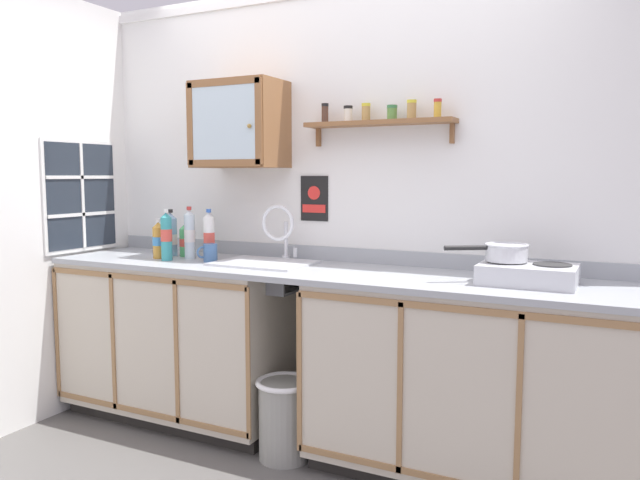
{
  "coord_description": "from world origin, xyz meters",
  "views": [
    {
      "loc": [
        1.43,
        -2.52,
        1.44
      ],
      "look_at": [
        -0.05,
        0.43,
        1.09
      ],
      "focal_mm": 34.62,
      "sensor_mm": 36.0,
      "label": 1
    }
  ],
  "objects_px": {
    "bottle_water_clear_3": "(190,235)",
    "warning_sign": "(314,199)",
    "bottle_water_blue_0": "(170,235)",
    "mug": "(210,253)",
    "bottle_detergent_teal_2": "(166,236)",
    "bottle_juice_amber_4": "(159,240)",
    "bottle_soda_green_5": "(185,240)",
    "wall_cabinet": "(239,125)",
    "sink": "(266,266)",
    "saucepan": "(505,252)",
    "bottle_opaque_white_1": "(209,236)",
    "trash_bin": "(285,417)",
    "hot_plate_stove": "(528,274)"
  },
  "relations": [
    {
      "from": "wall_cabinet",
      "to": "trash_bin",
      "type": "xyz_separation_m",
      "value": [
        0.5,
        -0.36,
        -1.51
      ]
    },
    {
      "from": "bottle_juice_amber_4",
      "to": "warning_sign",
      "type": "distance_m",
      "value": 0.94
    },
    {
      "from": "warning_sign",
      "to": "sink",
      "type": "bearing_deg",
      "value": -120.85
    },
    {
      "from": "sink",
      "to": "bottle_opaque_white_1",
      "type": "xyz_separation_m",
      "value": [
        -0.38,
        -0.01,
        0.15
      ]
    },
    {
      "from": "sink",
      "to": "saucepan",
      "type": "bearing_deg",
      "value": -0.38
    },
    {
      "from": "bottle_water_clear_3",
      "to": "bottle_juice_amber_4",
      "type": "distance_m",
      "value": 0.19
    },
    {
      "from": "bottle_soda_green_5",
      "to": "bottle_water_blue_0",
      "type": "bearing_deg",
      "value": -174.94
    },
    {
      "from": "hot_plate_stove",
      "to": "bottle_soda_green_5",
      "type": "relative_size",
      "value": 1.91
    },
    {
      "from": "bottle_juice_amber_4",
      "to": "mug",
      "type": "height_order",
      "value": "bottle_juice_amber_4"
    },
    {
      "from": "bottle_water_blue_0",
      "to": "bottle_detergent_teal_2",
      "type": "relative_size",
      "value": 0.96
    },
    {
      "from": "bottle_detergent_teal_2",
      "to": "bottle_juice_amber_4",
      "type": "relative_size",
      "value": 1.26
    },
    {
      "from": "bottle_water_clear_3",
      "to": "warning_sign",
      "type": "xyz_separation_m",
      "value": [
        0.66,
        0.29,
        0.21
      ]
    },
    {
      "from": "saucepan",
      "to": "wall_cabinet",
      "type": "height_order",
      "value": "wall_cabinet"
    },
    {
      "from": "sink",
      "to": "saucepan",
      "type": "xyz_separation_m",
      "value": [
        1.27,
        -0.01,
        0.15
      ]
    },
    {
      "from": "hot_plate_stove",
      "to": "warning_sign",
      "type": "height_order",
      "value": "warning_sign"
    },
    {
      "from": "hot_plate_stove",
      "to": "wall_cabinet",
      "type": "relative_size",
      "value": 0.82
    },
    {
      "from": "mug",
      "to": "warning_sign",
      "type": "relative_size",
      "value": 0.43
    },
    {
      "from": "bottle_detergent_teal_2",
      "to": "warning_sign",
      "type": "distance_m",
      "value": 0.87
    },
    {
      "from": "bottle_soda_green_5",
      "to": "wall_cabinet",
      "type": "height_order",
      "value": "wall_cabinet"
    },
    {
      "from": "trash_bin",
      "to": "bottle_water_clear_3",
      "type": "bearing_deg",
      "value": 163.37
    },
    {
      "from": "bottle_water_clear_3",
      "to": "hot_plate_stove",
      "type": "bearing_deg",
      "value": -0.11
    },
    {
      "from": "sink",
      "to": "bottle_detergent_teal_2",
      "type": "xyz_separation_m",
      "value": [
        -0.57,
        -0.14,
        0.15
      ]
    },
    {
      "from": "saucepan",
      "to": "wall_cabinet",
      "type": "bearing_deg",
      "value": 175.38
    },
    {
      "from": "bottle_water_clear_3",
      "to": "bottle_soda_green_5",
      "type": "relative_size",
      "value": 1.4
    },
    {
      "from": "saucepan",
      "to": "mug",
      "type": "height_order",
      "value": "saucepan"
    },
    {
      "from": "bottle_soda_green_5",
      "to": "warning_sign",
      "type": "xyz_separation_m",
      "value": [
        0.75,
        0.23,
        0.25
      ]
    },
    {
      "from": "wall_cabinet",
      "to": "trash_bin",
      "type": "bearing_deg",
      "value": -36.3
    },
    {
      "from": "bottle_water_clear_3",
      "to": "wall_cabinet",
      "type": "distance_m",
      "value": 0.69
    },
    {
      "from": "warning_sign",
      "to": "bottle_water_clear_3",
      "type": "bearing_deg",
      "value": -156.26
    },
    {
      "from": "bottle_water_blue_0",
      "to": "warning_sign",
      "type": "relative_size",
      "value": 1.09
    },
    {
      "from": "bottle_water_clear_3",
      "to": "bottle_soda_green_5",
      "type": "xyz_separation_m",
      "value": [
        -0.08,
        0.06,
        -0.04
      ]
    },
    {
      "from": "sink",
      "to": "saucepan",
      "type": "height_order",
      "value": "sink"
    },
    {
      "from": "bottle_juice_amber_4",
      "to": "wall_cabinet",
      "type": "distance_m",
      "value": 0.82
    },
    {
      "from": "bottle_water_blue_0",
      "to": "bottle_water_clear_3",
      "type": "distance_m",
      "value": 0.2
    },
    {
      "from": "bottle_water_clear_3",
      "to": "wall_cabinet",
      "type": "bearing_deg",
      "value": 27.74
    },
    {
      "from": "bottle_water_blue_0",
      "to": "bottle_soda_green_5",
      "type": "xyz_separation_m",
      "value": [
        0.11,
        0.01,
        -0.03
      ]
    },
    {
      "from": "bottle_juice_amber_4",
      "to": "bottle_opaque_white_1",
      "type": "bearing_deg",
      "value": 16.53
    },
    {
      "from": "bottle_water_blue_0",
      "to": "bottle_water_clear_3",
      "type": "xyz_separation_m",
      "value": [
        0.19,
        -0.05,
        0.02
      ]
    },
    {
      "from": "bottle_opaque_white_1",
      "to": "bottle_soda_green_5",
      "type": "xyz_separation_m",
      "value": [
        -0.21,
        0.04,
        -0.04
      ]
    },
    {
      "from": "saucepan",
      "to": "warning_sign",
      "type": "relative_size",
      "value": 1.36
    },
    {
      "from": "wall_cabinet",
      "to": "trash_bin",
      "type": "distance_m",
      "value": 1.63
    },
    {
      "from": "bottle_soda_green_5",
      "to": "mug",
      "type": "height_order",
      "value": "bottle_soda_green_5"
    },
    {
      "from": "saucepan",
      "to": "warning_sign",
      "type": "bearing_deg",
      "value": 166.08
    },
    {
      "from": "sink",
      "to": "bottle_detergent_teal_2",
      "type": "distance_m",
      "value": 0.61
    },
    {
      "from": "bottle_juice_amber_4",
      "to": "hot_plate_stove",
      "type": "bearing_deg",
      "value": 1.84
    },
    {
      "from": "bottle_water_blue_0",
      "to": "mug",
      "type": "relative_size",
      "value": 2.57
    },
    {
      "from": "saucepan",
      "to": "warning_sign",
      "type": "height_order",
      "value": "warning_sign"
    },
    {
      "from": "bottle_opaque_white_1",
      "to": "bottle_juice_amber_4",
      "type": "bearing_deg",
      "value": -163.47
    },
    {
      "from": "bottle_soda_green_5",
      "to": "saucepan",
      "type": "bearing_deg",
      "value": -1.46
    },
    {
      "from": "bottle_soda_green_5",
      "to": "wall_cabinet",
      "type": "distance_m",
      "value": 0.76
    }
  ]
}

